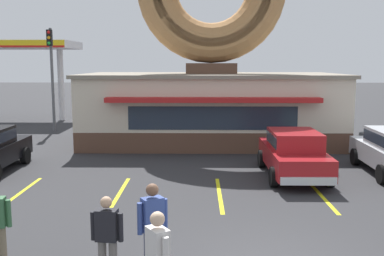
{
  "coord_description": "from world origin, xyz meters",
  "views": [
    {
      "loc": [
        -1.3,
        -7.95,
        3.9
      ],
      "look_at": [
        -1.49,
        5.0,
        2.0
      ],
      "focal_mm": 42.0,
      "sensor_mm": 36.0,
      "label": 1
    }
  ],
  "objects_px": {
    "car_red": "(293,152)",
    "traffic_light_pole": "(51,66)",
    "pedestrian_hooded_kid": "(153,225)",
    "trash_bin": "(365,144)",
    "pedestrian_crossing_woman": "(107,235)"
  },
  "relations": [
    {
      "from": "pedestrian_hooded_kid",
      "to": "pedestrian_crossing_woman",
      "type": "relative_size",
      "value": 1.11
    },
    {
      "from": "car_red",
      "to": "traffic_light_pole",
      "type": "height_order",
      "value": "traffic_light_pole"
    },
    {
      "from": "trash_bin",
      "to": "traffic_light_pole",
      "type": "height_order",
      "value": "traffic_light_pole"
    },
    {
      "from": "pedestrian_hooded_kid",
      "to": "traffic_light_pole",
      "type": "bearing_deg",
      "value": 113.0
    },
    {
      "from": "traffic_light_pole",
      "to": "trash_bin",
      "type": "bearing_deg",
      "value": -23.53
    },
    {
      "from": "car_red",
      "to": "pedestrian_hooded_kid",
      "type": "xyz_separation_m",
      "value": [
        -4.08,
        -7.35,
        0.11
      ]
    },
    {
      "from": "pedestrian_crossing_woman",
      "to": "trash_bin",
      "type": "distance_m",
      "value": 14.1
    },
    {
      "from": "trash_bin",
      "to": "pedestrian_crossing_woman",
      "type": "bearing_deg",
      "value": -127.86
    },
    {
      "from": "pedestrian_hooded_kid",
      "to": "traffic_light_pole",
      "type": "height_order",
      "value": "traffic_light_pole"
    },
    {
      "from": "car_red",
      "to": "pedestrian_crossing_woman",
      "type": "distance_m",
      "value": 8.99
    },
    {
      "from": "traffic_light_pole",
      "to": "pedestrian_hooded_kid",
      "type": "bearing_deg",
      "value": -67.0
    },
    {
      "from": "pedestrian_hooded_kid",
      "to": "trash_bin",
      "type": "relative_size",
      "value": 1.8
    },
    {
      "from": "pedestrian_hooded_kid",
      "to": "trash_bin",
      "type": "height_order",
      "value": "pedestrian_hooded_kid"
    },
    {
      "from": "pedestrian_crossing_woman",
      "to": "trash_bin",
      "type": "bearing_deg",
      "value": 52.14
    },
    {
      "from": "pedestrian_crossing_woman",
      "to": "pedestrian_hooded_kid",
      "type": "bearing_deg",
      "value": 14.92
    }
  ]
}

